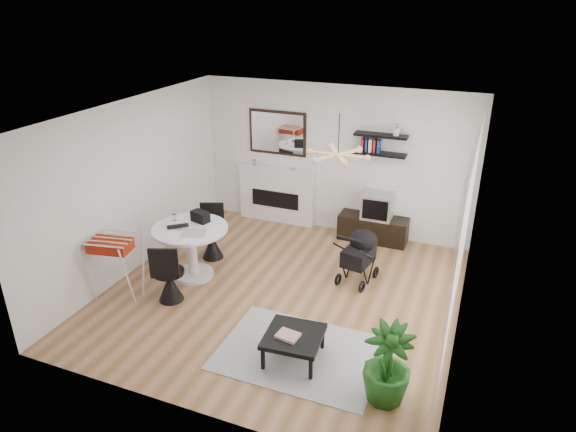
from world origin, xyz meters
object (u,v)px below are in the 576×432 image
at_px(fireplace, 277,188).
at_px(potted_plant, 387,364).
at_px(tv_console, 373,229).
at_px(crt_tv, 378,206).
at_px(stroller, 360,258).
at_px(drying_rack, 116,266).
at_px(coffee_table, 294,337).
at_px(dining_table, 191,244).

xyz_separation_m(fireplace, potted_plant, (2.98, -3.98, -0.21)).
bearing_deg(fireplace, tv_console, -4.35).
height_order(crt_tv, stroller, crt_tv).
distance_m(crt_tv, drying_rack, 4.47).
xyz_separation_m(drying_rack, potted_plant, (4.06, -0.59, -0.04)).
distance_m(tv_console, drying_rack, 4.44).
bearing_deg(drying_rack, tv_console, 36.46).
relative_size(drying_rack, potted_plant, 1.03).
xyz_separation_m(stroller, coffee_table, (-0.25, -2.15, -0.06)).
xyz_separation_m(fireplace, stroller, (2.05, -1.58, -0.30)).
bearing_deg(tv_console, fireplace, 175.65).
relative_size(fireplace, stroller, 2.42).
relative_size(tv_console, coffee_table, 1.66).
height_order(crt_tv, dining_table, crt_tv).
bearing_deg(dining_table, potted_plant, -24.39).
height_order(fireplace, potted_plant, fireplace).
relative_size(stroller, potted_plant, 0.93).
relative_size(tv_console, crt_tv, 2.36).
relative_size(tv_console, stroller, 1.37).
relative_size(tv_console, dining_table, 1.06).
distance_m(stroller, potted_plant, 2.57).
relative_size(crt_tv, drying_rack, 0.53).
distance_m(coffee_table, potted_plant, 1.21).
relative_size(dining_table, stroller, 1.30).
xyz_separation_m(fireplace, crt_tv, (1.99, -0.15, 0.00)).
relative_size(fireplace, coffee_table, 2.94).
height_order(tv_console, coffee_table, tv_console).
bearing_deg(potted_plant, fireplace, 126.80).
xyz_separation_m(crt_tv, coffee_table, (-0.19, -3.58, -0.36)).
height_order(dining_table, coffee_table, dining_table).
bearing_deg(fireplace, coffee_table, -64.20).
bearing_deg(stroller, dining_table, -149.62).
distance_m(tv_console, dining_table, 3.30).
bearing_deg(tv_console, coffee_table, -92.21).
distance_m(drying_rack, stroller, 3.62).
bearing_deg(coffee_table, crt_tv, 86.93).
height_order(fireplace, dining_table, fireplace).
xyz_separation_m(tv_console, dining_table, (-2.33, -2.30, 0.33)).
relative_size(drying_rack, stroller, 1.11).
relative_size(fireplace, tv_console, 1.76).
bearing_deg(drying_rack, dining_table, 43.22).
bearing_deg(potted_plant, tv_console, 105.16).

